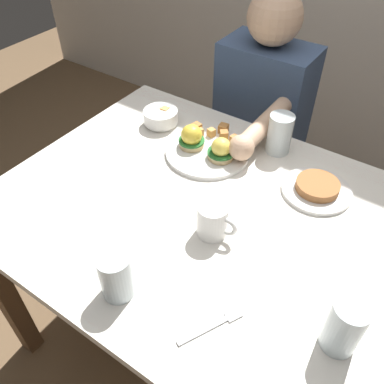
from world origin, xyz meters
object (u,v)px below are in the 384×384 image
object	(u,v)px
fork	(214,325)
dining_table	(208,236)
side_plate	(317,188)
water_glass_extra	(343,328)
diner_person	(258,122)
water_glass_far	(117,278)
eggs_benedict_plate	(207,147)
fruit_bowl	(161,117)
water_glass_near	(279,136)
coffee_mug	(213,219)

from	to	relation	value
fork	dining_table	bearing A→B (deg)	124.48
side_plate	fork	bearing A→B (deg)	-92.18
dining_table	water_glass_extra	distance (m)	0.49
fork	diner_person	xyz separation A→B (m)	(-0.34, 0.88, -0.09)
fork	water_glass_far	bearing A→B (deg)	-167.32
eggs_benedict_plate	fruit_bowl	xyz separation A→B (m)	(-0.22, 0.05, 0.00)
water_glass_extra	fruit_bowl	bearing A→B (deg)	151.20
fork	water_glass_near	bearing A→B (deg)	104.12
dining_table	water_glass_near	bearing A→B (deg)	84.59
diner_person	dining_table	bearing A→B (deg)	-75.99
water_glass_extra	side_plate	xyz separation A→B (m)	(-0.21, 0.41, -0.05)
dining_table	eggs_benedict_plate	bearing A→B (deg)	124.65
fruit_bowl	water_glass_extra	distance (m)	0.91
side_plate	water_glass_extra	bearing A→B (deg)	-63.10
water_glass_near	water_glass_far	xyz separation A→B (m)	(-0.06, -0.69, -0.00)
dining_table	water_glass_extra	bearing A→B (deg)	-22.21
eggs_benedict_plate	diner_person	distance (m)	0.40
coffee_mug	diner_person	bearing A→B (deg)	106.82
water_glass_far	diner_person	size ratio (longest dim) A/B	0.11
fruit_bowl	water_glass_near	distance (m)	0.41
dining_table	diner_person	distance (m)	0.62
dining_table	eggs_benedict_plate	world-z (taller)	eggs_benedict_plate
water_glass_extra	fork	bearing A→B (deg)	-154.30
eggs_benedict_plate	water_glass_near	world-z (taller)	water_glass_near
coffee_mug	water_glass_extra	size ratio (longest dim) A/B	0.83
dining_table	water_glass_near	world-z (taller)	water_glass_near
diner_person	coffee_mug	bearing A→B (deg)	-73.18
eggs_benedict_plate	coffee_mug	world-z (taller)	coffee_mug
coffee_mug	water_glass_extra	bearing A→B (deg)	-16.49
water_glass_far	diner_person	distance (m)	0.95
side_plate	water_glass_near	bearing A→B (deg)	147.20
eggs_benedict_plate	water_glass_near	bearing A→B (deg)	37.86
fruit_bowl	fork	size ratio (longest dim) A/B	0.82
water_glass_far	diner_person	world-z (taller)	diner_person
eggs_benedict_plate	side_plate	size ratio (longest dim) A/B	1.35
fruit_bowl	side_plate	size ratio (longest dim) A/B	0.60
water_glass_near	water_glass_far	distance (m)	0.69
fruit_bowl	diner_person	size ratio (longest dim) A/B	0.11
coffee_mug	fork	world-z (taller)	coffee_mug
coffee_mug	side_plate	size ratio (longest dim) A/B	0.56
diner_person	fork	bearing A→B (deg)	-68.72
fruit_bowl	dining_table	bearing A→B (deg)	-35.43
coffee_mug	water_glass_extra	xyz separation A→B (m)	(0.37, -0.11, 0.01)
water_glass_extra	diner_person	xyz separation A→B (m)	(-0.57, 0.77, -0.15)
diner_person	side_plate	bearing A→B (deg)	-44.83
eggs_benedict_plate	side_plate	xyz separation A→B (m)	(0.36, 0.02, -0.01)
fruit_bowl	water_glass_near	size ratio (longest dim) A/B	0.92
dining_table	side_plate	distance (m)	0.34
eggs_benedict_plate	water_glass_near	xyz separation A→B (m)	(0.18, 0.14, 0.03)
eggs_benedict_plate	fork	size ratio (longest dim) A/B	1.84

